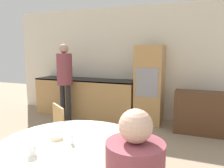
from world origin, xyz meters
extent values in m
cube|color=silver|center=(0.00, 4.85, 1.30)|extent=(6.73, 0.05, 2.60)
cube|color=tan|center=(-1.27, 4.51, 0.45)|extent=(2.48, 0.60, 0.90)
cube|color=black|center=(-1.27, 4.51, 0.89)|extent=(2.48, 0.60, 0.03)
cube|color=tan|center=(0.29, 4.52, 0.85)|extent=(0.57, 0.58, 1.70)
cube|color=gray|center=(0.29, 4.22, 0.94)|extent=(0.46, 0.01, 0.60)
cube|color=#51331E|center=(1.41, 4.25, 0.41)|extent=(1.10, 0.45, 0.81)
cylinder|color=beige|center=(0.19, 1.46, 0.73)|extent=(1.39, 1.39, 0.03)
cylinder|color=tan|center=(-0.80, 2.01, 0.21)|extent=(0.04, 0.04, 0.41)
cylinder|color=tan|center=(-0.54, 1.82, 0.21)|extent=(0.04, 0.04, 0.41)
cylinder|color=tan|center=(-0.60, 2.27, 0.21)|extent=(0.04, 0.04, 0.41)
cylinder|color=tan|center=(-0.35, 2.07, 0.21)|extent=(0.04, 0.04, 0.41)
cube|color=tan|center=(-0.57, 2.04, 0.42)|extent=(0.56, 0.56, 0.02)
cube|color=tan|center=(-0.46, 2.19, 0.65)|extent=(0.32, 0.25, 0.44)
sphere|color=tan|center=(0.88, 1.04, 1.16)|extent=(0.20, 0.20, 0.20)
cylinder|color=#262628|center=(-1.59, 4.00, 0.42)|extent=(0.11, 0.11, 0.83)
cylinder|color=#262628|center=(-1.44, 4.00, 0.42)|extent=(0.11, 0.11, 0.83)
cylinder|color=brown|center=(-1.51, 4.00, 1.18)|extent=(0.34, 0.34, 0.69)
sphere|color=tan|center=(-1.51, 4.00, 1.63)|extent=(0.20, 0.20, 0.20)
cylinder|color=silver|center=(-0.01, 1.17, 0.79)|extent=(0.07, 0.07, 0.09)
cylinder|color=beige|center=(-0.02, 1.52, 0.77)|extent=(0.12, 0.12, 0.04)
cylinder|color=white|center=(0.18, 1.47, 0.79)|extent=(0.03, 0.03, 0.07)
cylinder|color=silver|center=(0.18, 1.47, 0.83)|extent=(0.03, 0.03, 0.01)
camera|label=1|loc=(1.18, -0.16, 1.60)|focal=35.00mm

